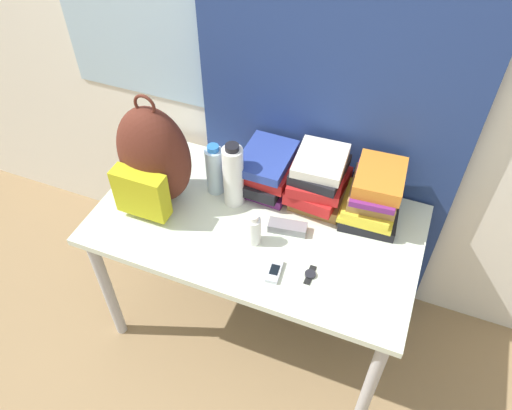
# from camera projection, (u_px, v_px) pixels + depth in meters

# --- Properties ---
(ground_plane) EXTENTS (12.00, 12.00, 0.00)m
(ground_plane) POSITION_uv_depth(u_px,v_px,m) (227.00, 382.00, 2.28)
(ground_plane) COLOR #8C704C
(wall_back) EXTENTS (6.00, 0.06, 2.50)m
(wall_back) POSITION_uv_depth(u_px,v_px,m) (298.00, 49.00, 1.90)
(wall_back) COLOR silver
(wall_back) RESTS_ON ground_plane
(curtain_blue) EXTENTS (1.10, 0.04, 2.50)m
(curtain_blue) POSITION_uv_depth(u_px,v_px,m) (336.00, 65.00, 1.82)
(curtain_blue) COLOR navy
(curtain_blue) RESTS_ON ground_plane
(desk) EXTENTS (1.30, 0.71, 0.72)m
(desk) POSITION_uv_depth(u_px,v_px,m) (256.00, 237.00, 2.05)
(desk) COLOR silver
(desk) RESTS_ON ground_plane
(backpack) EXTENTS (0.30, 0.27, 0.50)m
(backpack) POSITION_uv_depth(u_px,v_px,m) (153.00, 160.00, 1.94)
(backpack) COLOR #512319
(backpack) RESTS_ON desk
(book_stack_left) EXTENTS (0.24, 0.28, 0.18)m
(book_stack_left) POSITION_uv_depth(u_px,v_px,m) (267.00, 170.00, 2.07)
(book_stack_left) COLOR #6B2370
(book_stack_left) RESTS_ON desk
(book_stack_center) EXTENTS (0.23, 0.29, 0.24)m
(book_stack_center) POSITION_uv_depth(u_px,v_px,m) (319.00, 180.00, 2.00)
(book_stack_center) COLOR olive
(book_stack_center) RESTS_ON desk
(book_stack_right) EXTENTS (0.24, 0.27, 0.24)m
(book_stack_right) POSITION_uv_depth(u_px,v_px,m) (374.00, 195.00, 1.94)
(book_stack_right) COLOR black
(book_stack_right) RESTS_ON desk
(water_bottle) EXTENTS (0.07, 0.07, 0.24)m
(water_bottle) POSITION_uv_depth(u_px,v_px,m) (215.00, 170.00, 2.04)
(water_bottle) COLOR silver
(water_bottle) RESTS_ON desk
(sports_bottle) EXTENTS (0.08, 0.08, 0.30)m
(sports_bottle) POSITION_uv_depth(u_px,v_px,m) (233.00, 176.00, 1.97)
(sports_bottle) COLOR white
(sports_bottle) RESTS_ON desk
(sunscreen_bottle) EXTENTS (0.06, 0.06, 0.14)m
(sunscreen_bottle) POSITION_uv_depth(u_px,v_px,m) (254.00, 230.00, 1.88)
(sunscreen_bottle) COLOR white
(sunscreen_bottle) RESTS_ON desk
(cell_phone) EXTENTS (0.06, 0.11, 0.02)m
(cell_phone) POSITION_uv_depth(u_px,v_px,m) (274.00, 271.00, 1.81)
(cell_phone) COLOR #B7BCC6
(cell_phone) RESTS_ON desk
(sunglasses_case) EXTENTS (0.16, 0.08, 0.04)m
(sunglasses_case) POSITION_uv_depth(u_px,v_px,m) (287.00, 227.00, 1.95)
(sunglasses_case) COLOR gray
(sunglasses_case) RESTS_ON desk
(wristwatch) EXTENTS (0.04, 0.09, 0.01)m
(wristwatch) POSITION_uv_depth(u_px,v_px,m) (310.00, 275.00, 1.81)
(wristwatch) COLOR black
(wristwatch) RESTS_ON desk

